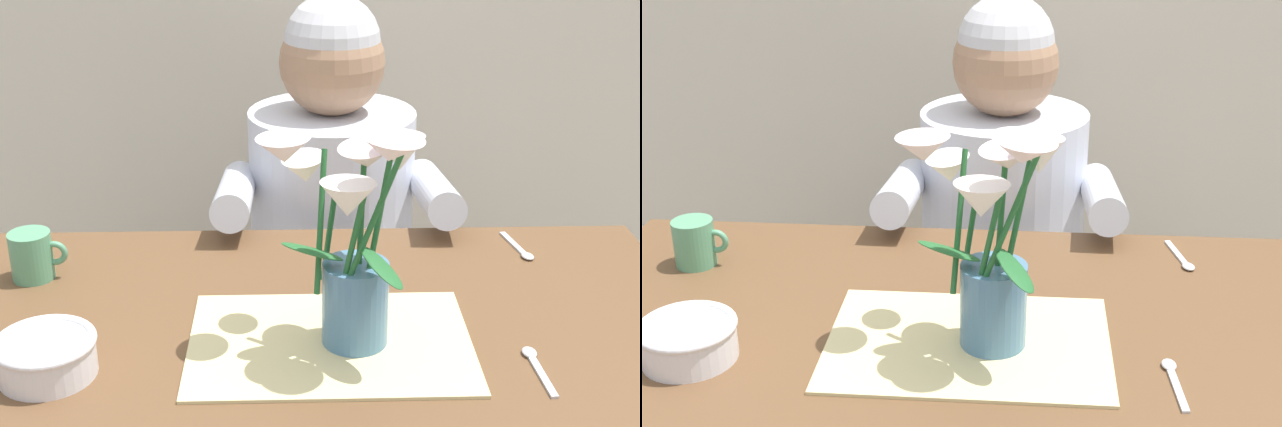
% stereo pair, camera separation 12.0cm
% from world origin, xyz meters
% --- Properties ---
extents(dining_table, '(1.20, 0.80, 0.74)m').
position_xyz_m(dining_table, '(0.00, 0.00, 0.64)').
color(dining_table, brown).
rests_on(dining_table, ground_plane).
extents(seated_person, '(0.45, 0.47, 1.14)m').
position_xyz_m(seated_person, '(0.06, 0.62, 0.56)').
color(seated_person, '#4C4C56').
rests_on(seated_person, ground_plane).
extents(striped_placemat, '(0.40, 0.28, 0.00)m').
position_xyz_m(striped_placemat, '(0.03, -0.00, 0.74)').
color(striped_placemat, beige).
rests_on(striped_placemat, dining_table).
extents(flower_vase, '(0.24, 0.24, 0.33)m').
position_xyz_m(flower_vase, '(0.06, -0.00, 0.91)').
color(flower_vase, teal).
rests_on(flower_vase, dining_table).
extents(ceramic_bowl, '(0.14, 0.14, 0.06)m').
position_xyz_m(ceramic_bowl, '(-0.35, -0.07, 0.77)').
color(ceramic_bowl, white).
rests_on(ceramic_bowl, dining_table).
extents(tea_cup, '(0.09, 0.07, 0.08)m').
position_xyz_m(tea_cup, '(-0.44, 0.22, 0.78)').
color(tea_cup, '#569970').
rests_on(tea_cup, dining_table).
extents(spoon_0, '(0.04, 0.12, 0.01)m').
position_xyz_m(spoon_0, '(0.38, 0.29, 0.74)').
color(spoon_0, silver).
rests_on(spoon_0, dining_table).
extents(spoon_1, '(0.02, 0.12, 0.01)m').
position_xyz_m(spoon_1, '(0.31, -0.06, 0.74)').
color(spoon_1, silver).
rests_on(spoon_1, dining_table).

